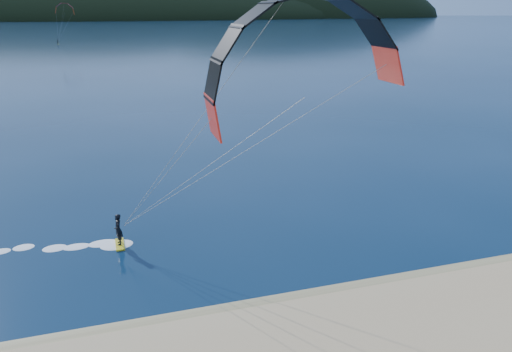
{
  "coord_description": "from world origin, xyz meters",
  "views": [
    {
      "loc": [
        -4.86,
        -13.23,
        13.74
      ],
      "look_at": [
        2.0,
        10.0,
        5.0
      ],
      "focal_mm": 32.59,
      "sensor_mm": 36.0,
      "label": 1
    }
  ],
  "objects": [
    {
      "name": "wet_sand",
      "position": [
        0.0,
        4.5,
        0.05
      ],
      "size": [
        220.0,
        2.5,
        0.1
      ],
      "color": "olive",
      "rests_on": "ground"
    },
    {
      "name": "headland",
      "position": [
        0.63,
        745.28,
        0.0
      ],
      "size": [
        1200.0,
        310.0,
        140.0
      ],
      "color": "black",
      "rests_on": "ground"
    },
    {
      "name": "kitesurfer_near",
      "position": [
        3.29,
        7.37,
        9.55
      ],
      "size": [
        25.01,
        9.52,
        14.41
      ],
      "color": "gold",
      "rests_on": "ground"
    },
    {
      "name": "kitesurfer_far",
      "position": [
        -22.48,
        195.74,
        12.17
      ],
      "size": [
        8.61,
        5.67,
        14.39
      ],
      "color": "gold",
      "rests_on": "ground"
    }
  ]
}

